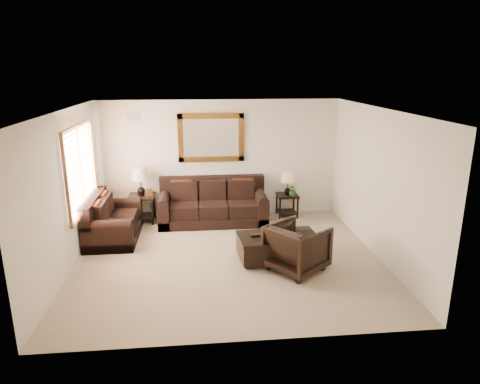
{
  "coord_description": "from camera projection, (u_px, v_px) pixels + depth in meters",
  "views": [
    {
      "loc": [
        -0.51,
        -7.2,
        3.37
      ],
      "look_at": [
        0.28,
        0.6,
        1.09
      ],
      "focal_mm": 32.0,
      "sensor_mm": 36.0,
      "label": 1
    }
  ],
  "objects": [
    {
      "name": "sofa",
      "position": [
        213.0,
        206.0,
        9.69
      ],
      "size": [
        2.4,
        1.04,
        0.98
      ],
      "color": "black",
      "rests_on": "room"
    },
    {
      "name": "end_table_right",
      "position": [
        288.0,
        188.0,
        9.94
      ],
      "size": [
        0.49,
        0.49,
        1.07
      ],
      "color": "black",
      "rests_on": "room"
    },
    {
      "name": "armchair",
      "position": [
        297.0,
        246.0,
        7.31
      ],
      "size": [
        1.18,
        1.19,
        0.9
      ],
      "primitive_type": "imported",
      "rotation": [
        0.0,
        0.0,
        2.23
      ],
      "color": "black",
      "rests_on": "floor"
    },
    {
      "name": "end_table_left",
      "position": [
        141.0,
        187.0,
        9.54
      ],
      "size": [
        0.57,
        0.57,
        1.26
      ],
      "color": "black",
      "rests_on": "room"
    },
    {
      "name": "air_vent",
      "position": [
        133.0,
        116.0,
        9.4
      ],
      "size": [
        0.25,
        0.02,
        0.18
      ],
      "primitive_type": "cube",
      "color": "#999999",
      "rests_on": "room"
    },
    {
      "name": "room",
      "position": [
        228.0,
        188.0,
        7.49
      ],
      "size": [
        5.51,
        5.01,
        2.71
      ],
      "color": "tan",
      "rests_on": "ground"
    },
    {
      "name": "loveseat",
      "position": [
        111.0,
        223.0,
        8.7
      ],
      "size": [
        0.96,
        1.62,
        0.91
      ],
      "rotation": [
        0.0,
        0.0,
        1.57
      ],
      "color": "black",
      "rests_on": "room"
    },
    {
      "name": "coffee_table",
      "position": [
        278.0,
        245.0,
        7.71
      ],
      "size": [
        1.48,
        0.88,
        0.6
      ],
      "rotation": [
        0.0,
        0.0,
        0.08
      ],
      "color": "black",
      "rests_on": "room"
    },
    {
      "name": "window",
      "position": [
        81.0,
        169.0,
        8.04
      ],
      "size": [
        0.07,
        1.96,
        1.66
      ],
      "color": "white",
      "rests_on": "room"
    },
    {
      "name": "mirror",
      "position": [
        211.0,
        138.0,
        9.69
      ],
      "size": [
        1.5,
        0.06,
        1.1
      ],
      "color": "#4D270F",
      "rests_on": "room"
    },
    {
      "name": "potted_plant",
      "position": [
        293.0,
        191.0,
        9.89
      ],
      "size": [
        0.31,
        0.33,
        0.21
      ],
      "primitive_type": "imported",
      "rotation": [
        0.0,
        0.0,
        -0.28
      ],
      "color": "#26591E",
      "rests_on": "end_table_right"
    }
  ]
}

